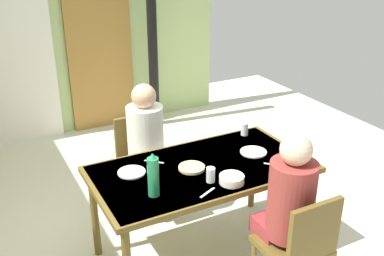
{
  "coord_description": "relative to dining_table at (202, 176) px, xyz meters",
  "views": [
    {
      "loc": [
        -1.0,
        -2.6,
        2.31
      ],
      "look_at": [
        0.38,
        0.02,
        1.01
      ],
      "focal_mm": 41.85,
      "sensor_mm": 36.0,
      "label": 1
    }
  ],
  "objects": [
    {
      "name": "person_far_diner",
      "position": [
        -0.17,
        0.64,
        0.1
      ],
      "size": [
        0.3,
        0.37,
        0.77
      ],
      "rotation": [
        0.0,
        0.0,
        3.14
      ],
      "color": "silver",
      "rests_on": "ground_plane"
    },
    {
      "name": "drinking_glass_by_far_diner",
      "position": [
        -0.05,
        -0.21,
        0.12
      ],
      "size": [
        0.06,
        0.06,
        0.1
      ],
      "primitive_type": "cylinder",
      "color": "silver",
      "rests_on": "dining_table"
    },
    {
      "name": "cutlery_knife_near",
      "position": [
        -0.14,
        -0.32,
        0.07
      ],
      "size": [
        0.14,
        0.08,
        0.0
      ],
      "primitive_type": "cube",
      "rotation": [
        0.0,
        0.0,
        3.57
      ],
      "color": "silver",
      "rests_on": "dining_table"
    },
    {
      "name": "cutlery_fork_near",
      "position": [
        0.48,
        -0.22,
        0.07
      ],
      "size": [
        0.11,
        0.13,
        0.0
      ],
      "primitive_type": "cube",
      "rotation": [
        0.0,
        0.0,
        2.25
      ],
      "color": "silver",
      "rests_on": "dining_table"
    },
    {
      "name": "bread_plate_sliced",
      "position": [
        -0.08,
        0.01,
        0.08
      ],
      "size": [
        0.19,
        0.19,
        0.02
      ],
      "primitive_type": "cylinder",
      "color": "#DBB77A",
      "rests_on": "dining_table"
    },
    {
      "name": "water_bottle_green_near",
      "position": [
        -0.45,
        -0.18,
        0.21
      ],
      "size": [
        0.07,
        0.07,
        0.3
      ],
      "color": "#24844F",
      "rests_on": "dining_table"
    },
    {
      "name": "curtain_panel",
      "position": [
        -0.88,
        2.78,
        0.41
      ],
      "size": [
        0.9,
        0.03,
        2.19
      ],
      "primitive_type": "cube",
      "color": "white",
      "rests_on": "ground_plane"
    },
    {
      "name": "cutlery_knife_far",
      "position": [
        -0.27,
        0.23,
        0.07
      ],
      "size": [
        0.12,
        0.12,
        0.0
      ],
      "primitive_type": "cube",
      "rotation": [
        0.0,
        0.0,
        5.5
      ],
      "color": "silver",
      "rests_on": "dining_table"
    },
    {
      "name": "chair_far_diner",
      "position": [
        -0.17,
        0.78,
        -0.19
      ],
      "size": [
        0.4,
        0.4,
        0.87
      ],
      "rotation": [
        0.0,
        0.0,
        3.14
      ],
      "color": "brown",
      "rests_on": "ground_plane"
    },
    {
      "name": "person_near_diner",
      "position": [
        0.28,
        -0.64,
        0.1
      ],
      "size": [
        0.3,
        0.37,
        0.77
      ],
      "color": "maroon",
      "rests_on": "ground_plane"
    },
    {
      "name": "dining_table",
      "position": [
        0.0,
        0.0,
        0.0
      ],
      "size": [
        1.58,
        0.85,
        0.76
      ],
      "color": "brown",
      "rests_on": "ground_plane"
    },
    {
      "name": "stove_pipe_column",
      "position": [
        0.71,
        2.53,
        0.62
      ],
      "size": [
        0.12,
        0.12,
        2.61
      ],
      "primitive_type": "cylinder",
      "color": "black",
      "rests_on": "ground_plane"
    },
    {
      "name": "chair_near_diner",
      "position": [
        0.28,
        -0.78,
        -0.19
      ],
      "size": [
        0.4,
        0.4,
        0.87
      ],
      "color": "brown",
      "rests_on": "ground_plane"
    },
    {
      "name": "wall_back",
      "position": [
        -0.38,
        2.88,
        0.62
      ],
      "size": [
        4.15,
        0.1,
        2.61
      ],
      "primitive_type": "cube",
      "color": "#ABC57E",
      "rests_on": "ground_plane"
    },
    {
      "name": "drinking_glass_by_near_diner",
      "position": [
        0.59,
        0.33,
        0.13
      ],
      "size": [
        0.06,
        0.06,
        0.11
      ],
      "primitive_type": "cylinder",
      "color": "silver",
      "rests_on": "dining_table"
    },
    {
      "name": "dinner_plate_near_left",
      "position": [
        0.46,
        0.02,
        0.08
      ],
      "size": [
        0.2,
        0.2,
        0.01
      ],
      "primitive_type": "cylinder",
      "color": "white",
      "rests_on": "dining_table"
    },
    {
      "name": "door_wooden",
      "position": [
        0.12,
        2.8,
        0.31
      ],
      "size": [
        0.8,
        0.05,
        2.0
      ],
      "primitive_type": "cube",
      "color": "olive",
      "rests_on": "ground_plane"
    },
    {
      "name": "dinner_plate_near_right",
      "position": [
        -0.48,
        0.16,
        0.08
      ],
      "size": [
        0.2,
        0.2,
        0.01
      ],
      "primitive_type": "cylinder",
      "color": "white",
      "rests_on": "dining_table"
    },
    {
      "name": "serving_bowl_center",
      "position": [
        0.07,
        -0.29,
        0.1
      ],
      "size": [
        0.17,
        0.17,
        0.05
      ],
      "primitive_type": "cylinder",
      "color": "white",
      "rests_on": "dining_table"
    }
  ]
}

